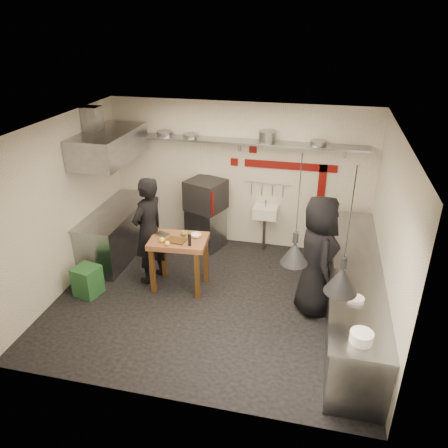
% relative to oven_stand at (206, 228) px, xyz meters
% --- Properties ---
extents(floor, '(5.00, 5.00, 0.00)m').
position_rel_oven_stand_xyz_m(floor, '(0.59, -1.74, -0.40)').
color(floor, black).
rests_on(floor, ground).
extents(ceiling, '(5.00, 5.00, 0.00)m').
position_rel_oven_stand_xyz_m(ceiling, '(0.59, -1.74, 2.40)').
color(ceiling, beige).
rests_on(ceiling, floor).
extents(wall_back, '(5.00, 0.04, 2.80)m').
position_rel_oven_stand_xyz_m(wall_back, '(0.59, 0.36, 1.00)').
color(wall_back, silver).
rests_on(wall_back, floor).
extents(wall_front, '(5.00, 0.04, 2.80)m').
position_rel_oven_stand_xyz_m(wall_front, '(0.59, -3.84, 1.00)').
color(wall_front, silver).
rests_on(wall_front, floor).
extents(wall_left, '(0.04, 4.20, 2.80)m').
position_rel_oven_stand_xyz_m(wall_left, '(-1.91, -1.74, 1.00)').
color(wall_left, silver).
rests_on(wall_left, floor).
extents(wall_right, '(0.04, 4.20, 2.80)m').
position_rel_oven_stand_xyz_m(wall_right, '(3.09, -1.74, 1.00)').
color(wall_right, silver).
rests_on(wall_right, floor).
extents(red_band_horiz, '(1.70, 0.02, 0.14)m').
position_rel_oven_stand_xyz_m(red_band_horiz, '(1.54, 0.34, 1.28)').
color(red_band_horiz, '#650D0A').
rests_on(red_band_horiz, wall_back).
extents(red_band_vert, '(0.14, 0.02, 1.10)m').
position_rel_oven_stand_xyz_m(red_band_vert, '(2.14, 0.34, 0.80)').
color(red_band_vert, '#650D0A').
rests_on(red_band_vert, wall_back).
extents(red_tile_a, '(0.14, 0.02, 0.14)m').
position_rel_oven_stand_xyz_m(red_tile_a, '(0.84, 0.34, 1.55)').
color(red_tile_a, '#650D0A').
rests_on(red_tile_a, wall_back).
extents(red_tile_b, '(0.14, 0.02, 0.14)m').
position_rel_oven_stand_xyz_m(red_tile_b, '(0.49, 0.34, 1.28)').
color(red_tile_b, '#650D0A').
rests_on(red_tile_b, wall_back).
extents(back_shelf, '(4.60, 0.34, 0.04)m').
position_rel_oven_stand_xyz_m(back_shelf, '(0.59, 0.18, 1.72)').
color(back_shelf, slate).
rests_on(back_shelf, wall_back).
extents(shelf_bracket_left, '(0.04, 0.06, 0.24)m').
position_rel_oven_stand_xyz_m(shelf_bracket_left, '(-1.31, 0.33, 1.62)').
color(shelf_bracket_left, slate).
rests_on(shelf_bracket_left, wall_back).
extents(shelf_bracket_mid, '(0.04, 0.06, 0.24)m').
position_rel_oven_stand_xyz_m(shelf_bracket_mid, '(0.59, 0.33, 1.62)').
color(shelf_bracket_mid, slate).
rests_on(shelf_bracket_mid, wall_back).
extents(shelf_bracket_right, '(0.04, 0.06, 0.24)m').
position_rel_oven_stand_xyz_m(shelf_bracket_right, '(2.49, 0.33, 1.62)').
color(shelf_bracket_right, slate).
rests_on(shelf_bracket_right, wall_back).
extents(pan_far_left, '(0.34, 0.34, 0.09)m').
position_rel_oven_stand_xyz_m(pan_far_left, '(-0.80, 0.18, 1.79)').
color(pan_far_left, slate).
rests_on(pan_far_left, back_shelf).
extents(pan_mid_left, '(0.31, 0.31, 0.07)m').
position_rel_oven_stand_xyz_m(pan_mid_left, '(-0.31, 0.18, 1.78)').
color(pan_mid_left, slate).
rests_on(pan_mid_left, back_shelf).
extents(stock_pot, '(0.36, 0.36, 0.20)m').
position_rel_oven_stand_xyz_m(stock_pot, '(1.12, 0.18, 1.84)').
color(stock_pot, slate).
rests_on(stock_pot, back_shelf).
extents(pan_right, '(0.37, 0.37, 0.08)m').
position_rel_oven_stand_xyz_m(pan_right, '(2.01, 0.18, 1.78)').
color(pan_right, slate).
rests_on(pan_right, back_shelf).
extents(oven_stand, '(0.78, 0.75, 0.80)m').
position_rel_oven_stand_xyz_m(oven_stand, '(0.00, 0.00, 0.00)').
color(oven_stand, slate).
rests_on(oven_stand, floor).
extents(combi_oven, '(0.83, 0.81, 0.58)m').
position_rel_oven_stand_xyz_m(combi_oven, '(0.01, 0.02, 0.69)').
color(combi_oven, black).
rests_on(combi_oven, oven_stand).
extents(oven_door, '(0.42, 0.18, 0.46)m').
position_rel_oven_stand_xyz_m(oven_door, '(0.05, -0.27, 0.69)').
color(oven_door, '#650D0A').
rests_on(oven_door, combi_oven).
extents(oven_glass, '(0.35, 0.15, 0.34)m').
position_rel_oven_stand_xyz_m(oven_glass, '(0.00, -0.25, 0.69)').
color(oven_glass, black).
rests_on(oven_glass, oven_door).
extents(hand_sink, '(0.46, 0.34, 0.22)m').
position_rel_oven_stand_xyz_m(hand_sink, '(1.14, 0.18, 0.38)').
color(hand_sink, white).
rests_on(hand_sink, wall_back).
extents(sink_tap, '(0.03, 0.03, 0.14)m').
position_rel_oven_stand_xyz_m(sink_tap, '(1.14, 0.18, 0.56)').
color(sink_tap, slate).
rests_on(sink_tap, hand_sink).
extents(sink_drain, '(0.06, 0.06, 0.66)m').
position_rel_oven_stand_xyz_m(sink_drain, '(1.14, 0.14, -0.06)').
color(sink_drain, slate).
rests_on(sink_drain, floor).
extents(utensil_rail, '(0.90, 0.02, 0.02)m').
position_rel_oven_stand_xyz_m(utensil_rail, '(1.14, 0.32, 0.92)').
color(utensil_rail, slate).
rests_on(utensil_rail, wall_back).
extents(counter_right, '(0.70, 3.80, 0.90)m').
position_rel_oven_stand_xyz_m(counter_right, '(2.74, -1.74, 0.05)').
color(counter_right, slate).
rests_on(counter_right, floor).
extents(counter_right_top, '(0.76, 3.90, 0.03)m').
position_rel_oven_stand_xyz_m(counter_right_top, '(2.74, -1.74, 0.52)').
color(counter_right_top, slate).
rests_on(counter_right_top, counter_right).
extents(plate_stack, '(0.26, 0.26, 0.13)m').
position_rel_oven_stand_xyz_m(plate_stack, '(2.71, -3.40, 0.60)').
color(plate_stack, white).
rests_on(plate_stack, counter_right_top).
extents(small_bowl_right, '(0.22, 0.22, 0.05)m').
position_rel_oven_stand_xyz_m(small_bowl_right, '(2.69, -2.62, 0.56)').
color(small_bowl_right, white).
rests_on(small_bowl_right, counter_right_top).
extents(counter_left, '(0.70, 1.90, 0.90)m').
position_rel_oven_stand_xyz_m(counter_left, '(-1.56, -0.69, 0.05)').
color(counter_left, slate).
rests_on(counter_left, floor).
extents(counter_left_top, '(0.76, 2.00, 0.03)m').
position_rel_oven_stand_xyz_m(counter_left_top, '(-1.56, -0.69, 0.52)').
color(counter_left_top, slate).
rests_on(counter_left_top, counter_left).
extents(extractor_hood, '(0.78, 1.60, 0.50)m').
position_rel_oven_stand_xyz_m(extractor_hood, '(-1.51, -0.69, 1.75)').
color(extractor_hood, slate).
rests_on(extractor_hood, ceiling).
extents(hood_duct, '(0.28, 0.28, 0.50)m').
position_rel_oven_stand_xyz_m(hood_duct, '(-1.76, -0.69, 2.15)').
color(hood_duct, slate).
rests_on(hood_duct, ceiling).
extents(green_bin, '(0.45, 0.45, 0.50)m').
position_rel_oven_stand_xyz_m(green_bin, '(-1.46, -2.04, -0.15)').
color(green_bin, '#23582A').
rests_on(green_bin, floor).
extents(prep_table, '(0.97, 0.71, 0.92)m').
position_rel_oven_stand_xyz_m(prep_table, '(-0.04, -1.50, 0.06)').
color(prep_table, '#8F5A39').
rests_on(prep_table, floor).
extents(cutting_board, '(0.33, 0.25, 0.02)m').
position_rel_oven_stand_xyz_m(cutting_board, '(-0.05, -1.58, 0.53)').
color(cutting_board, '#4E2F14').
rests_on(cutting_board, prep_table).
extents(pepper_mill, '(0.06, 0.06, 0.20)m').
position_rel_oven_stand_xyz_m(pepper_mill, '(0.21, -1.68, 0.62)').
color(pepper_mill, black).
rests_on(pepper_mill, prep_table).
extents(lemon_a, '(0.11, 0.11, 0.09)m').
position_rel_oven_stand_xyz_m(lemon_a, '(-0.26, -1.67, 0.56)').
color(lemon_a, yellow).
rests_on(lemon_a, prep_table).
extents(lemon_b, '(0.11, 0.11, 0.08)m').
position_rel_oven_stand_xyz_m(lemon_b, '(-0.14, -1.76, 0.56)').
color(lemon_b, yellow).
rests_on(lemon_b, prep_table).
extents(veg_ball, '(0.10, 0.10, 0.09)m').
position_rel_oven_stand_xyz_m(veg_ball, '(0.02, -1.38, 0.57)').
color(veg_ball, olive).
rests_on(veg_ball, prep_table).
extents(steel_tray, '(0.23, 0.19, 0.03)m').
position_rel_oven_stand_xyz_m(steel_tray, '(-0.34, -1.43, 0.54)').
color(steel_tray, slate).
rests_on(steel_tray, prep_table).
extents(bowl, '(0.24, 0.24, 0.06)m').
position_rel_oven_stand_xyz_m(bowl, '(0.22, -1.37, 0.55)').
color(bowl, white).
rests_on(bowl, prep_table).
extents(heat_lamp_near, '(0.44, 0.44, 1.42)m').
position_rel_oven_stand_xyz_m(heat_lamp_near, '(1.88, -2.62, 1.69)').
color(heat_lamp_near, black).
rests_on(heat_lamp_near, ceiling).
extents(heat_lamp_far, '(0.45, 0.45, 1.56)m').
position_rel_oven_stand_xyz_m(heat_lamp_far, '(2.46, -2.93, 1.62)').
color(heat_lamp_far, black).
rests_on(heat_lamp_far, ceiling).
extents(chef_left, '(0.65, 0.79, 1.87)m').
position_rel_oven_stand_xyz_m(chef_left, '(-0.61, -1.37, 0.53)').
color(chef_left, black).
rests_on(chef_left, floor).
extents(chef_right, '(0.84, 1.06, 1.90)m').
position_rel_oven_stand_xyz_m(chef_right, '(2.18, -1.61, 0.55)').
color(chef_right, black).
rests_on(chef_right, floor).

